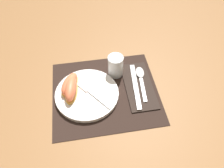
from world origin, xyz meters
TOP-DOWN VIEW (x-y plane):
  - ground_plane at (0.00, 0.00)m, footprint 3.00×3.00m
  - placemat at (0.00, 0.00)m, footprint 0.40×0.36m
  - plate at (-0.07, -0.01)m, footprint 0.24×0.24m
  - juice_glass at (0.05, 0.09)m, footprint 0.06×0.06m
  - napkin at (0.13, 0.01)m, footprint 0.11×0.24m
  - knife at (0.12, -0.00)m, footprint 0.04×0.22m
  - spoon at (0.15, 0.04)m, footprint 0.04×0.18m
  - fork at (-0.06, -0.00)m, footprint 0.13×0.16m
  - citrus_wedge_0 at (-0.13, 0.03)m, footprint 0.09×0.12m
  - citrus_wedge_1 at (-0.13, 0.01)m, footprint 0.06×0.12m

SIDE VIEW (x-z plane):
  - ground_plane at x=0.00m, z-range 0.00..0.00m
  - placemat at x=0.00m, z-range 0.00..0.00m
  - napkin at x=0.13m, z-range 0.00..0.01m
  - knife at x=0.12m, z-range 0.01..0.01m
  - spoon at x=0.15m, z-range 0.01..0.02m
  - plate at x=-0.07m, z-range 0.00..0.02m
  - fork at x=-0.06m, z-range 0.02..0.02m
  - citrus_wedge_0 at x=-0.13m, z-range 0.02..0.06m
  - citrus_wedge_1 at x=-0.13m, z-range 0.02..0.06m
  - juice_glass at x=0.05m, z-range 0.00..0.09m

